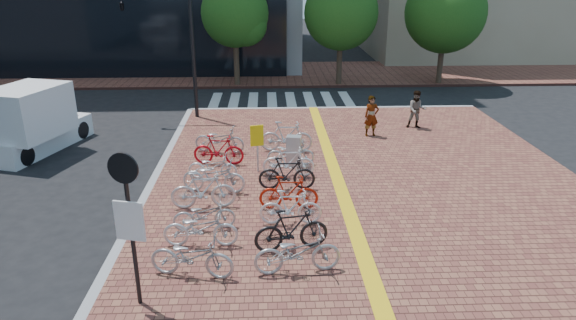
{
  "coord_description": "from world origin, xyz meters",
  "views": [
    {
      "loc": [
        -0.26,
        -12.44,
        6.62
      ],
      "look_at": [
        0.33,
        1.67,
        1.3
      ],
      "focal_mm": 32.0,
      "sensor_mm": 36.0,
      "label": 1
    }
  ],
  "objects_px": {
    "bike_1": "(201,228)",
    "bike_9": "(291,230)",
    "box_truck": "(31,119)",
    "pedestrian_b": "(417,110)",
    "bike_14": "(291,153)",
    "bike_11": "(289,193)",
    "bike_7": "(219,140)",
    "pedestrian_a": "(372,116)",
    "bike_5": "(213,166)",
    "bike_6": "(218,150)",
    "utility_box": "(294,151)",
    "bike_2": "(204,215)",
    "bike_3": "(203,190)",
    "bike_12": "(287,173)",
    "bike_15": "(286,137)",
    "bike_8": "(297,252)",
    "bike_4": "(214,176)",
    "bike_13": "(289,162)",
    "bike_10": "(290,207)",
    "yellow_sign": "(257,140)",
    "traffic_light_pole": "(161,28)",
    "bike_0": "(192,256)",
    "notice_sign": "(129,212)"
  },
  "relations": [
    {
      "from": "bike_14",
      "to": "bike_11",
      "type": "bearing_deg",
      "value": 175.63
    },
    {
      "from": "bike_0",
      "to": "box_truck",
      "type": "height_order",
      "value": "box_truck"
    },
    {
      "from": "bike_5",
      "to": "bike_15",
      "type": "distance_m",
      "value": 3.55
    },
    {
      "from": "bike_2",
      "to": "notice_sign",
      "type": "bearing_deg",
      "value": 155.32
    },
    {
      "from": "yellow_sign",
      "to": "bike_14",
      "type": "bearing_deg",
      "value": 27.16
    },
    {
      "from": "bike_9",
      "to": "pedestrian_b",
      "type": "xyz_separation_m",
      "value": [
        5.81,
        9.93,
        0.26
      ]
    },
    {
      "from": "bike_4",
      "to": "bike_5",
      "type": "relative_size",
      "value": 1.22
    },
    {
      "from": "bike_11",
      "to": "bike_13",
      "type": "bearing_deg",
      "value": -0.62
    },
    {
      "from": "bike_3",
      "to": "bike_11",
      "type": "bearing_deg",
      "value": -97.09
    },
    {
      "from": "bike_1",
      "to": "bike_9",
      "type": "xyz_separation_m",
      "value": [
        2.22,
        -0.29,
        0.07
      ]
    },
    {
      "from": "utility_box",
      "to": "box_truck",
      "type": "relative_size",
      "value": 0.22
    },
    {
      "from": "yellow_sign",
      "to": "traffic_light_pole",
      "type": "relative_size",
      "value": 0.28
    },
    {
      "from": "bike_8",
      "to": "bike_14",
      "type": "xyz_separation_m",
      "value": [
        0.16,
        6.71,
        -0.08
      ]
    },
    {
      "from": "bike_9",
      "to": "bike_12",
      "type": "relative_size",
      "value": 1.05
    },
    {
      "from": "bike_8",
      "to": "traffic_light_pole",
      "type": "xyz_separation_m",
      "value": [
        -5.21,
        13.08,
        3.48
      ]
    },
    {
      "from": "bike_2",
      "to": "bike_15",
      "type": "height_order",
      "value": "bike_15"
    },
    {
      "from": "bike_1",
      "to": "box_truck",
      "type": "xyz_separation_m",
      "value": [
        -7.28,
        7.89,
        0.59
      ]
    },
    {
      "from": "utility_box",
      "to": "pedestrian_b",
      "type": "bearing_deg",
      "value": 37.88
    },
    {
      "from": "bike_10",
      "to": "bike_15",
      "type": "height_order",
      "value": "bike_15"
    },
    {
      "from": "utility_box",
      "to": "box_truck",
      "type": "xyz_separation_m",
      "value": [
        -9.85,
        2.5,
        0.54
      ]
    },
    {
      "from": "bike_3",
      "to": "pedestrian_a",
      "type": "height_order",
      "value": "pedestrian_a"
    },
    {
      "from": "box_truck",
      "to": "bike_6",
      "type": "bearing_deg",
      "value": -17.34
    },
    {
      "from": "bike_7",
      "to": "pedestrian_a",
      "type": "height_order",
      "value": "pedestrian_a"
    },
    {
      "from": "pedestrian_b",
      "to": "bike_12",
      "type": "bearing_deg",
      "value": -124.15
    },
    {
      "from": "bike_6",
      "to": "bike_13",
      "type": "relative_size",
      "value": 1.04
    },
    {
      "from": "utility_box",
      "to": "bike_2",
      "type": "bearing_deg",
      "value": -119.59
    },
    {
      "from": "bike_15",
      "to": "box_truck",
      "type": "height_order",
      "value": "box_truck"
    },
    {
      "from": "bike_10",
      "to": "box_truck",
      "type": "bearing_deg",
      "value": 55.3
    },
    {
      "from": "bike_5",
      "to": "bike_4",
      "type": "bearing_deg",
      "value": -166.8
    },
    {
      "from": "traffic_light_pole",
      "to": "bike_0",
      "type": "bearing_deg",
      "value": -77.7
    },
    {
      "from": "bike_1",
      "to": "bike_9",
      "type": "relative_size",
      "value": 1.01
    },
    {
      "from": "bike_5",
      "to": "bike_6",
      "type": "xyz_separation_m",
      "value": [
        0.08,
        1.29,
        0.11
      ]
    },
    {
      "from": "bike_6",
      "to": "bike_12",
      "type": "height_order",
      "value": "bike_6"
    },
    {
      "from": "bike_12",
      "to": "bike_15",
      "type": "xyz_separation_m",
      "value": [
        0.12,
        3.49,
        0.05
      ]
    },
    {
      "from": "bike_11",
      "to": "traffic_light_pole",
      "type": "height_order",
      "value": "traffic_light_pole"
    },
    {
      "from": "bike_8",
      "to": "bike_15",
      "type": "distance_m",
      "value": 8.13
    },
    {
      "from": "bike_5",
      "to": "bike_14",
      "type": "xyz_separation_m",
      "value": [
        2.58,
        1.11,
        0.01
      ]
    },
    {
      "from": "bike_15",
      "to": "pedestrian_b",
      "type": "relative_size",
      "value": 1.2
    },
    {
      "from": "bike_8",
      "to": "bike_10",
      "type": "distance_m",
      "value": 2.31
    },
    {
      "from": "bike_3",
      "to": "yellow_sign",
      "type": "xyz_separation_m",
      "value": [
        1.5,
        2.73,
        0.58
      ]
    },
    {
      "from": "pedestrian_b",
      "to": "bike_13",
      "type": "bearing_deg",
      "value": -128.85
    },
    {
      "from": "bike_7",
      "to": "pedestrian_b",
      "type": "bearing_deg",
      "value": -60.48
    },
    {
      "from": "bike_1",
      "to": "bike_15",
      "type": "distance_m",
      "value": 7.26
    },
    {
      "from": "bike_11",
      "to": "pedestrian_b",
      "type": "xyz_separation_m",
      "value": [
        5.78,
        7.66,
        0.3
      ]
    },
    {
      "from": "pedestrian_b",
      "to": "bike_7",
      "type": "bearing_deg",
      "value": -152.8
    },
    {
      "from": "bike_4",
      "to": "traffic_light_pole",
      "type": "bearing_deg",
      "value": 28.81
    },
    {
      "from": "bike_9",
      "to": "bike_4",
      "type": "bearing_deg",
      "value": 20.68
    },
    {
      "from": "bike_5",
      "to": "pedestrian_a",
      "type": "xyz_separation_m",
      "value": [
        6.01,
        4.3,
        0.41
      ]
    },
    {
      "from": "bike_3",
      "to": "bike_12",
      "type": "bearing_deg",
      "value": -66.37
    },
    {
      "from": "bike_5",
      "to": "bike_10",
      "type": "height_order",
      "value": "bike_10"
    }
  ]
}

